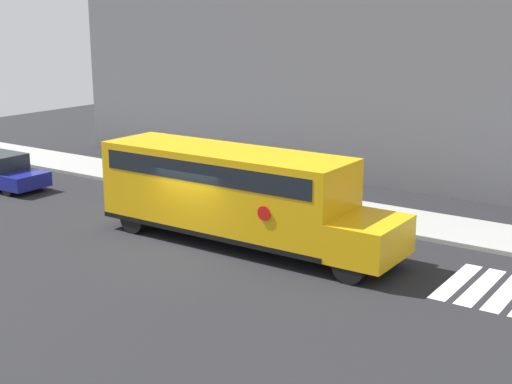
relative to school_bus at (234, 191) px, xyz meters
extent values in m
plane|color=black|center=(-0.93, -1.25, -1.78)|extent=(60.00, 60.00, 0.00)
cube|color=#9E9E99|center=(-0.93, 5.25, -1.70)|extent=(44.00, 3.00, 0.15)
cube|color=slate|center=(-0.93, 11.75, 2.47)|extent=(32.00, 4.00, 8.50)
cube|color=white|center=(7.26, 0.75, -1.77)|extent=(0.50, 3.20, 0.01)
cube|color=white|center=(7.96, 0.75, -1.77)|extent=(0.50, 3.20, 0.01)
cube|color=white|center=(8.66, 0.75, -1.77)|extent=(0.50, 3.20, 0.01)
cube|color=#EAA80F|center=(-0.35, 0.00, 0.00)|extent=(8.71, 2.50, 2.65)
cube|color=#EAA80F|center=(4.89, 0.00, -0.75)|extent=(1.78, 2.50, 1.16)
cube|color=black|center=(-0.35, 0.00, -1.25)|extent=(8.71, 2.54, 0.16)
cube|color=black|center=(-0.35, 0.00, 0.77)|extent=(8.01, 2.53, 0.64)
cylinder|color=red|center=(2.05, -1.29, -0.14)|extent=(0.44, 0.02, 0.44)
cylinder|color=black|center=(4.80, 1.08, -1.28)|extent=(1.00, 0.30, 1.00)
cylinder|color=black|center=(4.80, -1.08, -1.28)|extent=(1.00, 0.30, 1.00)
cylinder|color=black|center=(-3.51, 1.08, -1.28)|extent=(1.00, 0.30, 1.00)
cylinder|color=black|center=(-3.51, -1.08, -1.28)|extent=(1.00, 0.30, 1.00)
cube|color=navy|center=(-12.84, 0.42, -1.25)|extent=(4.58, 1.78, 0.60)
cylinder|color=black|center=(-11.33, 1.19, -1.46)|extent=(0.64, 0.22, 0.64)
cylinder|color=black|center=(-11.33, -0.35, -1.46)|extent=(0.64, 0.22, 0.64)
camera|label=1|loc=(13.31, -18.05, 5.66)|focal=50.00mm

